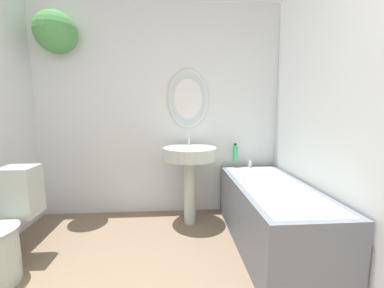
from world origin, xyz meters
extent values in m
cube|color=silver|center=(0.00, 2.59, 1.20)|extent=(2.86, 0.06, 2.40)
ellipsoid|color=silver|center=(0.33, 2.55, 1.34)|extent=(0.46, 0.02, 0.66)
ellipsoid|color=silver|center=(0.33, 2.54, 1.34)|extent=(0.42, 0.01, 0.62)
cylinder|color=#47474C|center=(-1.02, 2.44, 2.09)|extent=(0.19, 0.19, 0.10)
sphere|color=#4C934C|center=(-1.02, 2.44, 2.00)|extent=(0.41, 0.41, 0.41)
cube|color=silver|center=(1.40, 1.28, 1.20)|extent=(0.06, 2.68, 2.40)
cube|color=#B2BCB2|center=(-1.11, 1.70, 0.58)|extent=(0.38, 0.22, 0.39)
cylinder|color=#B2BCB2|center=(0.33, 2.24, 0.35)|extent=(0.13, 0.13, 0.70)
cylinder|color=#B2BCB2|center=(0.33, 2.24, 0.77)|extent=(0.56, 0.56, 0.12)
cylinder|color=silver|center=(0.33, 2.40, 0.88)|extent=(0.02, 0.02, 0.10)
cube|color=slate|center=(1.03, 1.78, 0.28)|extent=(0.64, 1.46, 0.56)
cube|color=#B2BCB2|center=(1.03, 1.78, 0.54)|extent=(0.54, 1.36, 0.04)
cylinder|color=silver|center=(1.03, 2.41, 0.60)|extent=(0.04, 0.04, 0.08)
cylinder|color=#38B275|center=(0.86, 2.45, 0.73)|extent=(0.06, 0.06, 0.18)
cylinder|color=black|center=(0.86, 2.45, 0.83)|extent=(0.03, 0.03, 0.02)
camera|label=1|loc=(0.18, -0.17, 1.21)|focal=22.00mm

